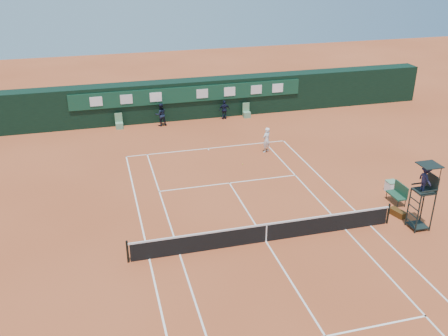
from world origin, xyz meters
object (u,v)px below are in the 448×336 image
at_px(cooler, 391,186).
at_px(umpire_chair, 425,183).
at_px(player_bench, 398,193).
at_px(player, 266,140).
at_px(tennis_net, 266,232).

bearing_deg(cooler, umpire_chair, -103.44).
xyz_separation_m(player_bench, player, (-4.49, 8.52, 0.26)).
distance_m(player_bench, cooler, 1.31).
relative_size(player_bench, player, 0.70).
relative_size(cooler, player, 0.38).
distance_m(umpire_chair, player, 11.88).
height_order(player_bench, player, player).
distance_m(tennis_net, cooler, 9.02).
bearing_deg(umpire_chair, tennis_net, 174.19).
bearing_deg(tennis_net, player, 70.61).
bearing_deg(player, umpire_chair, 78.71).
xyz_separation_m(umpire_chair, player, (-3.96, 11.09, -1.60)).
bearing_deg(player_bench, cooler, 72.87).
relative_size(umpire_chair, cooler, 5.30).
xyz_separation_m(umpire_chair, cooler, (0.91, 3.79, -2.13)).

